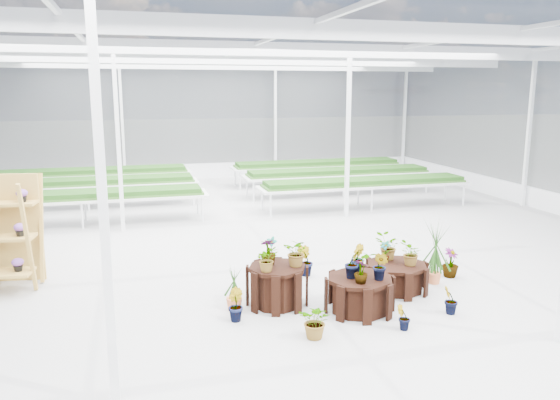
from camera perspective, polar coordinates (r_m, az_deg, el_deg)
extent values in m
plane|color=gray|center=(10.79, -0.01, -7.38)|extent=(24.00, 24.00, 0.00)
cylinder|color=black|center=(9.03, -0.31, -8.94)|extent=(1.22, 1.22, 0.67)
cylinder|color=black|center=(8.89, 8.31, -9.73)|extent=(1.26, 1.26, 0.57)
cylinder|color=black|center=(9.91, 12.05, -7.87)|extent=(1.19, 1.19, 0.49)
imported|color=#1A3F11|center=(8.93, -1.24, -5.44)|extent=(0.28, 0.28, 0.44)
imported|color=#1A3F11|center=(8.86, 1.81, -5.48)|extent=(0.56, 0.55, 0.47)
imported|color=#1A3F11|center=(9.22, -0.90, -5.06)|extent=(0.25, 0.24, 0.39)
imported|color=#1A3F11|center=(8.63, -1.36, -6.21)|extent=(0.39, 0.35, 0.39)
imported|color=#1A3F11|center=(8.69, 7.62, -6.49)|extent=(0.35, 0.33, 0.50)
imported|color=#1A3F11|center=(8.64, 10.47, -6.79)|extent=(0.28, 0.31, 0.47)
imported|color=#1A3F11|center=(8.98, 8.07, -6.03)|extent=(0.28, 0.31, 0.46)
imported|color=#1A3F11|center=(8.49, 8.47, -7.40)|extent=(0.29, 0.29, 0.37)
imported|color=#1A3F11|center=(9.85, 10.97, -5.28)|extent=(0.21, 0.24, 0.38)
imported|color=#1A3F11|center=(9.71, 13.51, -5.46)|extent=(0.52, 0.51, 0.44)
imported|color=#1A3F11|center=(9.96, 11.13, -4.81)|extent=(0.51, 0.48, 0.47)
imported|color=#1A3F11|center=(8.51, -4.73, -10.85)|extent=(0.28, 0.32, 0.51)
imported|color=#1A3F11|center=(7.93, 3.81, -12.51)|extent=(0.62, 0.61, 0.52)
imported|color=#1A3F11|center=(8.39, 12.75, -11.90)|extent=(0.23, 0.19, 0.39)
imported|color=#1A3F11|center=(9.11, 17.35, -9.97)|extent=(0.31, 0.29, 0.46)
imported|color=#1A3F11|center=(10.85, 17.38, -6.28)|extent=(0.41, 0.41, 0.55)
imported|color=#1A3F11|center=(10.43, 8.97, -6.61)|extent=(0.65, 0.63, 0.55)
imported|color=#1A3F11|center=(10.45, 2.59, -6.37)|extent=(0.41, 0.40, 0.57)
imported|color=#1A3F11|center=(9.93, -1.26, -7.41)|extent=(0.34, 0.33, 0.54)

